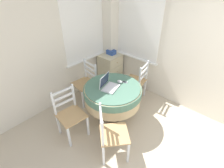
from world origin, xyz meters
TOP-DOWN VIEW (x-y plane):
  - corner_room_shell at (1.03, 1.89)m, footprint 4.08×4.89m
  - round_dining_table at (0.53, 1.79)m, footprint 1.07×1.07m
  - laptop at (0.47, 1.84)m, footprint 0.39×0.34m
  - computer_mouse at (0.72, 1.79)m, footprint 0.07×0.11m
  - cell_phone at (0.79, 1.73)m, footprint 0.09×0.12m
  - dining_chair_near_back_window at (0.57, 2.62)m, footprint 0.46×0.46m
  - dining_chair_near_right_window at (1.36, 1.82)m, footprint 0.49×0.49m
  - dining_chair_camera_near at (-0.11, 1.25)m, footprint 0.60×0.60m
  - dining_chair_left_flank at (-0.26, 2.07)m, footprint 0.48×0.48m
  - corner_cabinet at (1.53, 2.76)m, footprint 0.53×0.48m
  - storage_box at (1.57, 2.76)m, footprint 0.16×0.20m

SIDE VIEW (x-z plane):
  - corner_cabinet at x=1.53m, z-range 0.00..0.76m
  - dining_chair_near_back_window at x=0.57m, z-range 0.00..0.92m
  - dining_chair_near_right_window at x=1.36m, z-range 0.00..0.92m
  - dining_chair_camera_near at x=-0.11m, z-range 0.00..0.92m
  - dining_chair_left_flank at x=-0.26m, z-range 0.00..0.92m
  - round_dining_table at x=0.53m, z-range 0.22..0.97m
  - cell_phone at x=0.79m, z-range 0.75..0.76m
  - computer_mouse at x=0.72m, z-range 0.75..0.80m
  - laptop at x=0.47m, z-range 0.68..0.93m
  - storage_box at x=1.57m, z-range 0.76..0.87m
  - corner_room_shell at x=1.03m, z-range 0.00..2.55m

